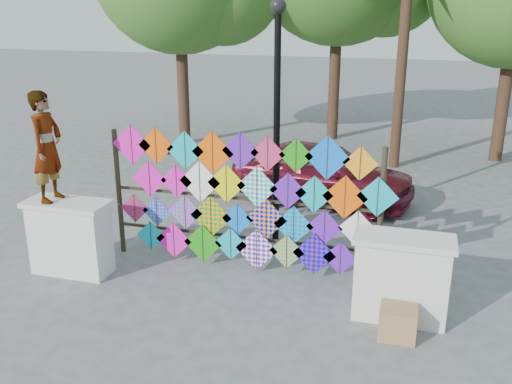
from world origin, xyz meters
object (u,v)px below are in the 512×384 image
vendor_woman (47,147)px  lamppost (277,102)px  sedan (322,172)px  kite_rack (245,202)px

vendor_woman → lamppost: (3.25, 2.20, 0.51)m
vendor_woman → sedan: bearing=-40.4°
kite_rack → vendor_woman: bearing=-163.1°
kite_rack → vendor_woman: 3.32m
vendor_woman → lamppost: 3.95m
vendor_woman → kite_rack: bearing=-75.5°
kite_rack → vendor_woman: (-3.04, -0.92, 0.95)m
lamppost → kite_rack: bearing=-99.2°
kite_rack → lamppost: (0.21, 1.28, 1.46)m
sedan → lamppost: bearing=177.8°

